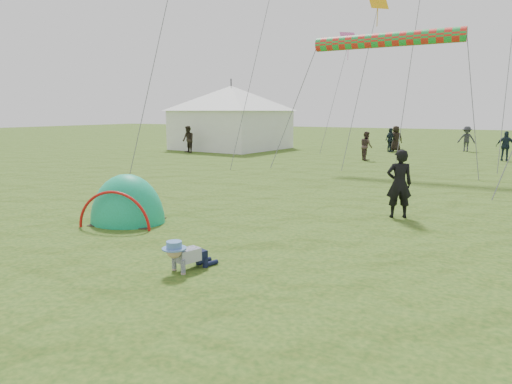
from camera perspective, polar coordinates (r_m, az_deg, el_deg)
The scene contains 19 objects.
ground at distance 8.33m, azimuth -8.65°, elevation -9.19°, with size 140.00×140.00×0.00m, color #1E4314.
crawling_toddler at distance 8.05m, azimuth -8.86°, elevation -7.71°, with size 0.53×0.75×0.58m, color black, non-canonical shape.
popup_tent at distance 11.86m, azimuth -15.69°, elevation -3.63°, with size 1.87×1.54×2.42m, color #139755.
standing_adult at distance 12.31m, azimuth 17.46°, elevation 0.99°, with size 0.65×0.43×1.78m, color black.
event_marquee at distance 33.69m, azimuth -3.10°, elevation 9.55°, with size 7.08×7.08×4.87m, color white, non-canonical shape.
crowd_person_0 at distance 30.14m, azimuth -1.59°, elevation 6.37°, with size 0.58×0.38×1.58m, color #282831.
crowd_person_3 at distance 39.49m, azimuth -3.56°, elevation 7.25°, with size 1.04×0.60×1.61m, color black.
crowd_person_5 at distance 36.58m, azimuth 0.56°, elevation 7.07°, with size 1.51×0.48×1.63m, color #263540.
crowd_person_7 at distance 30.66m, azimuth -8.48°, elevation 6.52°, with size 0.87×0.67×1.78m, color black.
crowd_person_8 at distance 32.39m, azimuth 16.41°, elevation 6.26°, with size 0.95×0.40×1.62m, color #1C2830.
crowd_person_9 at distance 41.12m, azimuth 0.81°, elevation 7.46°, with size 1.11×0.64×1.71m, color black.
crowd_person_10 at distance 32.94m, azimuth 17.09°, elevation 6.39°, with size 0.85×0.55×1.74m, color black.
crowd_person_13 at distance 26.47m, azimuth 13.62°, elevation 5.63°, with size 0.79×0.61×1.62m, color #443330.
crowd_person_14 at distance 28.92m, azimuth 28.76°, elevation 5.06°, with size 0.97×0.40×1.65m, color #1E2C39.
crowd_person_15 at distance 34.64m, azimuth 24.82°, elevation 6.05°, with size 1.11×0.64×1.72m, color #303137.
crowd_person_16 at distance 35.70m, azimuth 17.02°, elevation 6.58°, with size 0.81×0.53×1.66m, color #45382A.
rainbow_tube_kite at distance 22.51m, azimuth 15.98°, elevation 17.80°, with size 0.64×0.64×6.66m, color red.
diamond_kite_1 at distance 26.81m, azimuth 15.01°, elevation 22.09°, with size 1.03×1.03×0.00m, color #FEB40D.
diamond_kite_5 at distance 34.84m, azimuth 11.49°, elevation 18.24°, with size 1.16×1.16×0.00m, color pink.
Camera 1 is at (4.90, -6.16, 2.73)m, focal length 32.00 mm.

